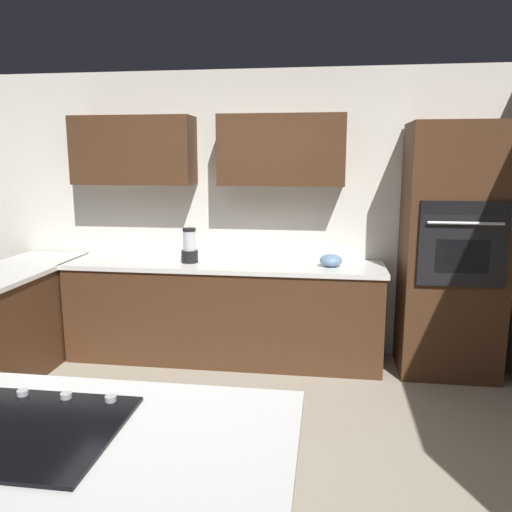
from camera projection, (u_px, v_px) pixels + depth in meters
ground_plane at (183, 469)px, 3.06m from camera, size 14.00×14.00×0.00m
wall_back at (234, 200)px, 4.79m from camera, size 6.00×0.44×2.60m
lower_cabinets_back at (224, 313)px, 4.66m from camera, size 2.80×0.60×0.86m
countertop_back at (223, 265)px, 4.58m from camera, size 2.84×0.64×0.04m
island_top at (9, 436)px, 1.77m from camera, size 1.99×0.89×0.04m
wall_oven at (452, 251)px, 4.27m from camera, size 0.80×0.66×2.10m
cooktop at (9, 428)px, 1.77m from camera, size 0.76×0.56×0.03m
blender at (190, 248)px, 4.57m from camera, size 0.15×0.15×0.31m
mixing_bowl at (331, 260)px, 4.41m from camera, size 0.19×0.19×0.11m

